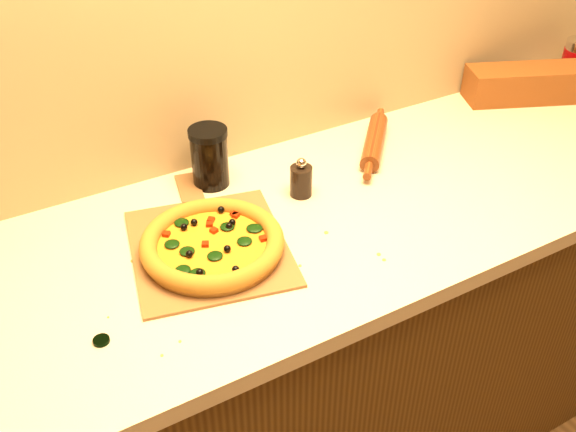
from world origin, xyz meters
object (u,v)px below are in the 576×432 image
object	(u,v)px
pizza_peel	(208,243)
dark_jar	(210,157)
pizza	(212,244)
pepper_grinder	(301,180)
rolling_pin	(374,141)

from	to	relation	value
pizza_peel	dark_jar	world-z (taller)	dark_jar
pizza	dark_jar	size ratio (longest dim) A/B	2.03
pizza_peel	pepper_grinder	xyz separation A→B (m)	(0.27, 0.07, 0.04)
pizza	rolling_pin	bearing A→B (deg)	18.85
rolling_pin	dark_jar	size ratio (longest dim) A/B	1.89
pepper_grinder	dark_jar	size ratio (longest dim) A/B	0.67
pizza_peel	pepper_grinder	distance (m)	0.28
pizza	pizza_peel	bearing A→B (deg)	84.75
pizza	dark_jar	world-z (taller)	dark_jar
pepper_grinder	dark_jar	world-z (taller)	dark_jar
pepper_grinder	rolling_pin	bearing A→B (deg)	17.47
pepper_grinder	rolling_pin	size ratio (longest dim) A/B	0.35
pizza	pepper_grinder	distance (m)	0.29
pizza	pepper_grinder	size ratio (longest dim) A/B	3.03
pepper_grinder	rolling_pin	xyz separation A→B (m)	(0.28, 0.09, -0.02)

